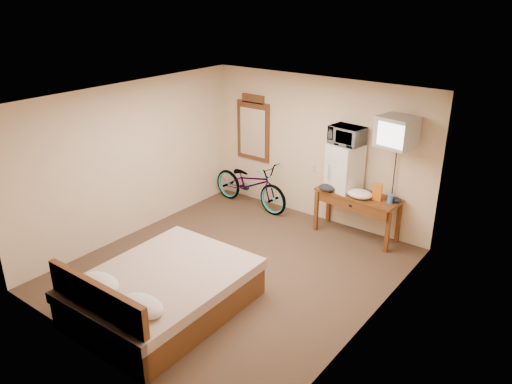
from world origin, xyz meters
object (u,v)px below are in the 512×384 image
microwave (347,135)px  wall_mirror (253,129)px  desk (357,201)px  mini_fridge (345,167)px  blue_cup (390,199)px  bicycle (250,184)px  crt_television (397,132)px  bed (160,293)px

microwave → wall_mirror: 2.05m
desk → mini_fridge: bearing=166.6°
desk → mini_fridge: size_ratio=1.82×
blue_cup → bicycle: bicycle is taller
mini_fridge → microwave: size_ratio=1.47×
blue_cup → wall_mirror: size_ratio=0.11×
desk → wall_mirror: 2.45m
desk → crt_television: (0.53, 0.02, 1.24)m
blue_cup → wall_mirror: wall_mirror is taller
microwave → blue_cup: microwave is taller
bed → desk: bearing=73.5°
desk → mini_fridge: mini_fridge is taller
bed → wall_mirror: bearing=109.7°
blue_cup → wall_mirror: bearing=174.5°
mini_fridge → crt_television: (0.82, -0.05, 0.73)m
crt_television → bicycle: size_ratio=0.37×
microwave → bicycle: (-1.84, -0.12, -1.22)m
microwave → bed: size_ratio=0.24×
bicycle → bed: bearing=-156.7°
bicycle → microwave: bearing=-81.8°
blue_cup → bed: size_ratio=0.06×
mini_fridge → bicycle: 1.97m
microwave → mini_fridge: bearing=-117.1°
desk → bed: (-1.00, -3.37, -0.34)m
mini_fridge → bicycle: mini_fridge is taller
microwave → crt_television: crt_television is taller
microwave → bicycle: bearing=-169.7°
crt_television → wall_mirror: crt_television is taller
bed → microwave: bearing=78.3°
bicycle → bed: (1.13, -3.32, -0.16)m
microwave → bed: microwave is taller
blue_cup → bicycle: size_ratio=0.08×
mini_fridge → bicycle: size_ratio=0.45×
wall_mirror → bed: 4.02m
mini_fridge → blue_cup: size_ratio=5.58×
wall_mirror → blue_cup: bearing=-5.5°
desk → wall_mirror: bearing=173.2°
bicycle → bed: same height
desk → wall_mirror: size_ratio=1.15×
wall_mirror → mini_fridge: bearing=-5.8°
desk → crt_television: bearing=2.3°
crt_television → desk: bearing=-177.7°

